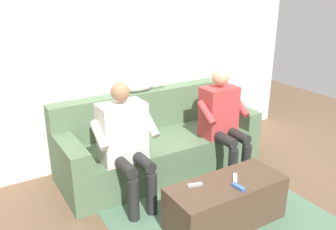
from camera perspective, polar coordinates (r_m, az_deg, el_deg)
ground_plane at (r=3.59m, az=4.56°, el=-13.20°), size 8.00×8.00×0.00m
back_wall at (r=4.12m, az=-5.25°, el=10.44°), size 4.41×0.06×2.55m
couch at (r=3.99m, az=-1.62°, el=-4.53°), size 2.19×0.81×0.85m
coffee_table at (r=3.21m, az=9.11°, el=-13.62°), size 1.03×0.43×0.40m
person_left_seated at (r=3.86m, az=8.59°, el=-0.36°), size 0.52×0.55×1.14m
person_right_seated at (r=3.30m, az=-6.80°, el=-3.74°), size 0.58×0.56×1.15m
cat_on_backrest at (r=3.94m, az=-5.02°, el=4.54°), size 0.58×0.12×0.14m
remote_gray at (r=3.02m, az=4.26°, el=-10.98°), size 0.13×0.07×0.02m
remote_blue at (r=3.04m, az=11.09°, el=-11.12°), size 0.05×0.13×0.02m
remote_white at (r=3.16m, az=10.57°, el=-9.77°), size 0.11×0.12×0.02m
floor_rug at (r=3.41m, az=7.28°, el=-15.22°), size 1.80×1.69×0.01m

